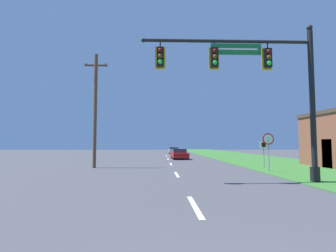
% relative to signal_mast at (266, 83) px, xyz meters
% --- Properties ---
extents(grass_verge_right, '(10.00, 110.00, 0.04)m').
position_rel_signal_mast_xyz_m(grass_verge_right, '(6.39, 19.42, -4.78)').
color(grass_verge_right, '#38752D').
rests_on(grass_verge_right, ground).
extents(road_center_line, '(0.16, 34.80, 0.01)m').
position_rel_signal_mast_xyz_m(road_center_line, '(-4.11, 11.42, -4.79)').
color(road_center_line, silver).
rests_on(road_center_line, ground).
extents(signal_mast, '(8.56, 0.47, 7.69)m').
position_rel_signal_mast_xyz_m(signal_mast, '(0.00, 0.00, 0.00)').
color(signal_mast, black).
rests_on(signal_mast, grass_verge_right).
extents(car_ahead, '(2.00, 4.31, 1.19)m').
position_rel_signal_mast_xyz_m(car_ahead, '(-2.74, 19.41, -4.20)').
color(car_ahead, black).
rests_on(car_ahead, ground).
extents(far_car, '(1.82, 4.40, 1.19)m').
position_rel_signal_mast_xyz_m(far_car, '(-2.44, 37.10, -4.19)').
color(far_car, black).
rests_on(far_car, ground).
extents(stop_sign, '(0.76, 0.07, 2.50)m').
position_rel_signal_mast_xyz_m(stop_sign, '(2.06, 4.75, -2.93)').
color(stop_sign, gray).
rests_on(stop_sign, grass_verge_right).
extents(route_sign_post, '(0.55, 0.06, 2.03)m').
position_rel_signal_mast_xyz_m(route_sign_post, '(2.75, 7.26, -3.27)').
color(route_sign_post, gray).
rests_on(route_sign_post, grass_verge_right).
extents(utility_pole_near, '(1.80, 0.26, 8.93)m').
position_rel_signal_mast_xyz_m(utility_pole_near, '(-10.17, 8.09, -0.18)').
color(utility_pole_near, brown).
rests_on(utility_pole_near, ground).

